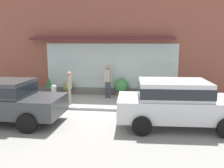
# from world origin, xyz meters

# --- Properties ---
(ground_plane) EXTENTS (60.00, 60.00, 0.00)m
(ground_plane) POSITION_xyz_m (0.00, 0.00, 0.00)
(ground_plane) COLOR gray
(curb_strip) EXTENTS (14.00, 0.24, 0.12)m
(curb_strip) POSITION_xyz_m (0.00, -0.20, 0.06)
(curb_strip) COLOR #B2B2AD
(curb_strip) RESTS_ON ground_plane
(storefront) EXTENTS (14.00, 0.81, 5.32)m
(storefront) POSITION_xyz_m (0.01, 3.19, 2.60)
(storefront) COLOR brown
(storefront) RESTS_ON ground_plane
(fire_hydrant) EXTENTS (0.43, 0.40, 0.87)m
(fire_hydrant) POSITION_xyz_m (-1.99, 0.91, 0.43)
(fire_hydrant) COLOR #B2B2B7
(fire_hydrant) RESTS_ON ground_plane
(pedestrian_with_handbag) EXTENTS (0.27, 0.63, 1.55)m
(pedestrian_with_handbag) POSITION_xyz_m (-1.13, 0.70, 0.88)
(pedestrian_with_handbag) COLOR #9E9384
(pedestrian_with_handbag) RESTS_ON ground_plane
(pedestrian_passerby) EXTENTS (0.47, 0.30, 1.75)m
(pedestrian_passerby) POSITION_xyz_m (0.49, 2.09, 1.04)
(pedestrian_passerby) COLOR #333847
(pedestrian_passerby) RESTS_ON ground_plane
(parked_car_silver) EXTENTS (4.27, 2.21, 1.62)m
(parked_car_silver) POSITION_xyz_m (3.44, -1.82, 0.91)
(parked_car_silver) COLOR silver
(parked_car_silver) RESTS_ON ground_plane
(parked_car_dark_gray) EXTENTS (4.38, 2.03, 1.56)m
(parked_car_dark_gray) POSITION_xyz_m (-2.84, -2.14, 0.89)
(parked_car_dark_gray) COLOR #383A3D
(parked_car_dark_gray) RESTS_ON ground_plane
(potted_plant_trailing_edge) EXTENTS (0.32, 0.32, 0.47)m
(potted_plant_trailing_edge) POSITION_xyz_m (3.57, 2.48, 0.24)
(potted_plant_trailing_edge) COLOR #33473D
(potted_plant_trailing_edge) RESTS_ON ground_plane
(potted_plant_corner_tall) EXTENTS (0.53, 0.53, 0.77)m
(potted_plant_corner_tall) POSITION_xyz_m (2.28, 2.40, 0.40)
(potted_plant_corner_tall) COLOR #4C4C51
(potted_plant_corner_tall) RESTS_ON ground_plane
(potted_plant_window_left) EXTENTS (0.38, 0.38, 0.97)m
(potted_plant_window_left) POSITION_xyz_m (-2.89, 2.59, 0.46)
(potted_plant_window_left) COLOR #4C4C51
(potted_plant_window_left) RESTS_ON ground_plane
(potted_plant_window_right) EXTENTS (0.77, 0.77, 0.95)m
(potted_plant_window_right) POSITION_xyz_m (1.15, 2.65, 0.51)
(potted_plant_window_right) COLOR #9E6042
(potted_plant_window_right) RESTS_ON ground_plane
(potted_plant_low_front) EXTENTS (0.51, 0.51, 0.67)m
(potted_plant_low_front) POSITION_xyz_m (4.53, 2.76, 0.37)
(potted_plant_low_front) COLOR #33473D
(potted_plant_low_front) RESTS_ON ground_plane
(potted_plant_window_center) EXTENTS (0.58, 0.58, 0.75)m
(potted_plant_window_center) POSITION_xyz_m (-1.85, 2.75, 0.39)
(potted_plant_window_center) COLOR #9E6042
(potted_plant_window_center) RESTS_ON ground_plane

